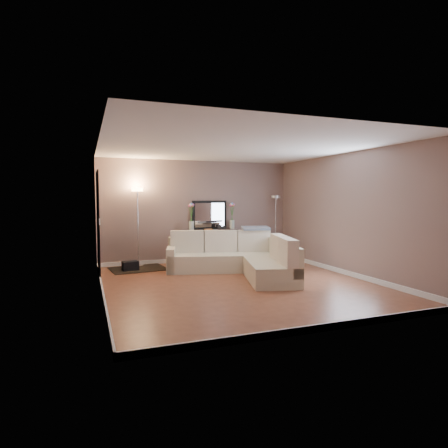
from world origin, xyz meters
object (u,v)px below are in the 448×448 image
object	(u,v)px
floor_lamp_lit	(138,211)
floor_lamp_unlit	(276,214)
console_table	(209,244)
sectional_sofa	(240,258)

from	to	relation	value
floor_lamp_lit	floor_lamp_unlit	distance (m)	3.67
console_table	floor_lamp_lit	world-z (taller)	floor_lamp_lit
floor_lamp_unlit	console_table	bearing A→B (deg)	178.14
console_table	floor_lamp_lit	size ratio (longest dim) A/B	0.73
sectional_sofa	floor_lamp_lit	xyz separation A→B (m)	(-1.98, 1.62, 1.00)
console_table	floor_lamp_unlit	xyz separation A→B (m)	(1.87, -0.06, 0.74)
sectional_sofa	console_table	bearing A→B (deg)	96.64
floor_lamp_lit	floor_lamp_unlit	world-z (taller)	floor_lamp_lit
console_table	sectional_sofa	bearing A→B (deg)	-83.36
sectional_sofa	console_table	world-z (taller)	sectional_sofa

